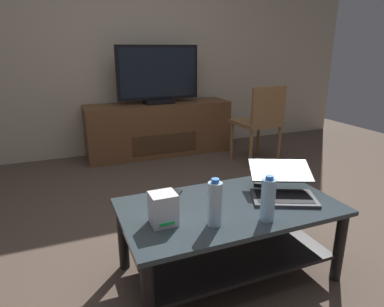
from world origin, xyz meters
name	(u,v)px	position (x,y,z in m)	size (l,w,h in m)	color
ground_plane	(203,248)	(0.00, 0.00, 0.00)	(7.68, 7.68, 0.00)	#4C3D33
back_wall	(120,35)	(0.00, 2.42, 1.40)	(6.40, 0.12, 2.80)	#B2A38C
coffee_table	(229,227)	(0.03, -0.28, 0.30)	(1.18, 0.66, 0.44)	#2D383D
media_cabinet	(159,129)	(0.35, 2.10, 0.31)	(1.73, 0.46, 0.63)	brown
television	(158,76)	(0.35, 2.07, 0.95)	(0.97, 0.20, 0.67)	black
dining_chair	(260,120)	(1.27, 1.30, 0.51)	(0.47, 0.47, 0.88)	brown
laptop	(282,187)	(0.37, -0.29, 0.49)	(0.47, 0.47, 0.16)	#333338
router_box	(163,209)	(-0.37, -0.34, 0.52)	(0.12, 0.12, 0.16)	silver
water_bottle_near	(215,203)	(-0.14, -0.44, 0.55)	(0.07, 0.07, 0.24)	silver
water_bottle_far	(268,199)	(0.12, -0.50, 0.55)	(0.07, 0.07, 0.24)	#99C6E5
cell_phone	(173,194)	(-0.22, -0.05, 0.44)	(0.07, 0.14, 0.01)	black
tv_remote	(258,180)	(0.35, -0.06, 0.45)	(0.04, 0.16, 0.02)	black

